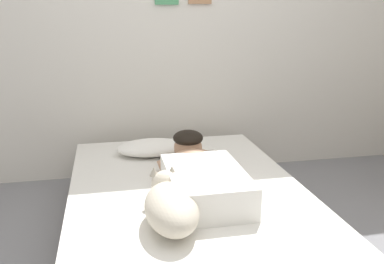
{
  "coord_description": "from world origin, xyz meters",
  "views": [
    {
      "loc": [
        -0.66,
        -1.84,
        1.37
      ],
      "look_at": [
        -0.11,
        0.79,
        0.61
      ],
      "focal_mm": 38.95,
      "sensor_mm": 36.0,
      "label": 1
    }
  ],
  "objects_px": {
    "dog": "(170,205)",
    "coffee_cup": "(208,153)",
    "bed": "(187,213)",
    "cell_phone": "(207,186)",
    "person_lying": "(200,174)",
    "pillow": "(152,147)"
  },
  "relations": [
    {
      "from": "bed",
      "to": "person_lying",
      "type": "xyz_separation_m",
      "value": [
        0.07,
        -0.08,
        0.29
      ]
    },
    {
      "from": "bed",
      "to": "dog",
      "type": "relative_size",
      "value": 3.64
    },
    {
      "from": "bed",
      "to": "coffee_cup",
      "type": "xyz_separation_m",
      "value": [
        0.26,
        0.48,
        0.22
      ]
    },
    {
      "from": "person_lying",
      "to": "cell_phone",
      "type": "relative_size",
      "value": 6.57
    },
    {
      "from": "cell_phone",
      "to": "coffee_cup",
      "type": "bearing_deg",
      "value": 74.96
    },
    {
      "from": "dog",
      "to": "person_lying",
      "type": "bearing_deg",
      "value": 57.75
    },
    {
      "from": "pillow",
      "to": "coffee_cup",
      "type": "height_order",
      "value": "pillow"
    },
    {
      "from": "dog",
      "to": "coffee_cup",
      "type": "height_order",
      "value": "dog"
    },
    {
      "from": "bed",
      "to": "cell_phone",
      "type": "xyz_separation_m",
      "value": [
        0.12,
        -0.03,
        0.19
      ]
    },
    {
      "from": "pillow",
      "to": "person_lying",
      "type": "distance_m",
      "value": 0.75
    },
    {
      "from": "person_lying",
      "to": "coffee_cup",
      "type": "relative_size",
      "value": 7.36
    },
    {
      "from": "person_lying",
      "to": "cell_phone",
      "type": "xyz_separation_m",
      "value": [
        0.05,
        0.04,
        -0.1
      ]
    },
    {
      "from": "coffee_cup",
      "to": "pillow",
      "type": "bearing_deg",
      "value": 158.12
    },
    {
      "from": "person_lying",
      "to": "dog",
      "type": "relative_size",
      "value": 1.6
    },
    {
      "from": "dog",
      "to": "coffee_cup",
      "type": "relative_size",
      "value": 4.6
    },
    {
      "from": "person_lying",
      "to": "pillow",
      "type": "bearing_deg",
      "value": 105.96
    },
    {
      "from": "bed",
      "to": "pillow",
      "type": "relative_size",
      "value": 4.02
    },
    {
      "from": "person_lying",
      "to": "cell_phone",
      "type": "height_order",
      "value": "person_lying"
    },
    {
      "from": "pillow",
      "to": "coffee_cup",
      "type": "bearing_deg",
      "value": -21.88
    },
    {
      "from": "cell_phone",
      "to": "pillow",
      "type": "bearing_deg",
      "value": 110.9
    },
    {
      "from": "bed",
      "to": "pillow",
      "type": "xyz_separation_m",
      "value": [
        -0.14,
        0.64,
        0.24
      ]
    },
    {
      "from": "bed",
      "to": "cell_phone",
      "type": "relative_size",
      "value": 14.94
    }
  ]
}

